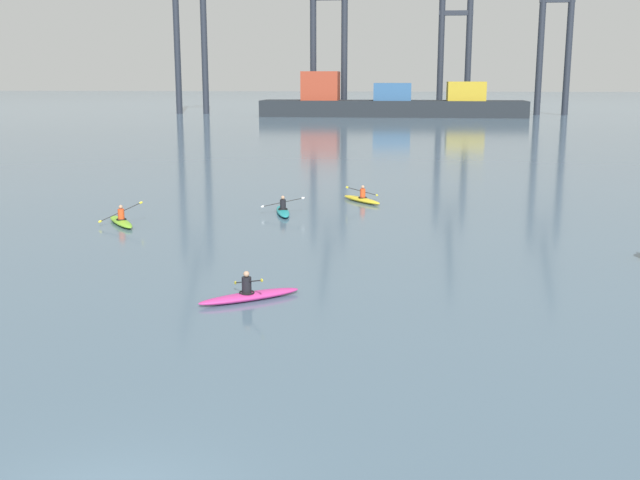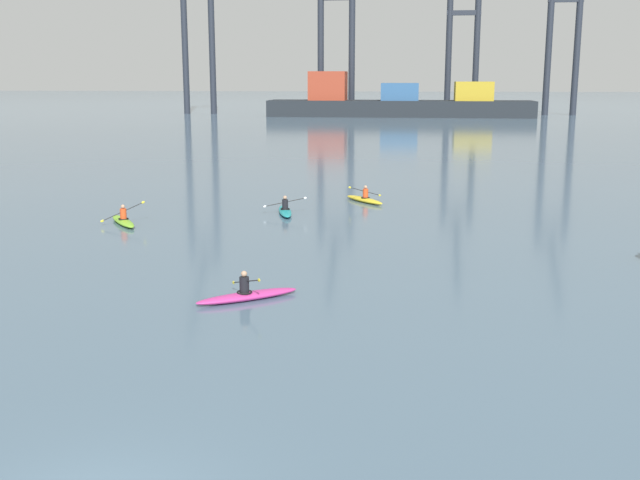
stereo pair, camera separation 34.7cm
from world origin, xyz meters
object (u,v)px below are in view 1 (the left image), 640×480
(container_barge, at_px, (389,103))
(kayak_magenta, at_px, (249,295))
(gantry_crane_west_mid, at_px, (329,22))
(kayak_teal, at_px, (283,211))
(gantry_crane_east, at_px, (557,22))
(gantry_crane_west, at_px, (189,8))
(kayak_lime, at_px, (121,221))
(kayak_yellow, at_px, (362,199))
(gantry_crane_east_mid, at_px, (456,29))

(container_barge, distance_m, kayak_magenta, 117.65)
(gantry_crane_west_mid, height_order, kayak_magenta, gantry_crane_west_mid)
(kayak_teal, bearing_deg, gantry_crane_west_mid, 94.49)
(container_barge, relative_size, kayak_magenta, 15.23)
(gantry_crane_west_mid, relative_size, gantry_crane_east, 1.01)
(container_barge, bearing_deg, kayak_teal, -91.78)
(gantry_crane_west, bearing_deg, gantry_crane_east, 1.74)
(kayak_lime, distance_m, kayak_magenta, 14.54)
(gantry_crane_west, relative_size, kayak_yellow, 14.04)
(gantry_crane_east_mid, distance_m, kayak_yellow, 113.23)
(container_barge, distance_m, gantry_crane_east, 34.62)
(gantry_crane_east, height_order, kayak_yellow, gantry_crane_east)
(container_barge, xyz_separation_m, kayak_magenta, (-1.76, -117.62, -2.25))
(gantry_crane_east_mid, xyz_separation_m, kayak_magenta, (-13.97, -131.22, -15.84))
(gantry_crane_west_mid, relative_size, gantry_crane_east_mid, 1.03)
(gantry_crane_west, bearing_deg, kayak_lime, -75.99)
(gantry_crane_east_mid, relative_size, kayak_lime, 10.76)
(gantry_crane_east, relative_size, kayak_teal, 9.96)
(kayak_magenta, bearing_deg, container_barge, 89.14)
(gantry_crane_west_mid, xyz_separation_m, kayak_teal, (8.61, -109.57, -17.03))
(kayak_teal, relative_size, kayak_magenta, 1.11)
(kayak_yellow, bearing_deg, gantry_crane_east, 74.51)
(gantry_crane_west, relative_size, gantry_crane_west_mid, 1.24)
(gantry_crane_west, relative_size, gantry_crane_east_mid, 1.27)
(kayak_lime, height_order, kayak_teal, kayak_lime)
(gantry_crane_east, distance_m, kayak_magenta, 131.43)
(gantry_crane_west, distance_m, kayak_teal, 116.13)
(gantry_crane_east, bearing_deg, gantry_crane_west_mid, -178.11)
(gantry_crane_west, height_order, kayak_teal, gantry_crane_west)
(container_barge, xyz_separation_m, gantry_crane_east, (30.19, 8.76, 14.50))
(kayak_lime, height_order, kayak_magenta, kayak_lime)
(container_barge, distance_m, gantry_crane_west_mid, 20.28)
(gantry_crane_west, xyz_separation_m, kayak_teal, (35.26, -108.87, -19.75))
(gantry_crane_east_mid, bearing_deg, gantry_crane_east, -15.08)
(gantry_crane_west, xyz_separation_m, gantry_crane_east_mid, (50.64, 6.93, -3.91))
(container_barge, height_order, gantry_crane_west, gantry_crane_west)
(kayak_yellow, bearing_deg, container_barge, 90.36)
(gantry_crane_east, xyz_separation_m, kayak_magenta, (-31.95, -126.38, -16.75))
(gantry_crane_west, distance_m, gantry_crane_east_mid, 51.26)
(gantry_crane_east_mid, height_order, kayak_lime, gantry_crane_east_mid)
(gantry_crane_east_mid, relative_size, kayak_yellow, 11.03)
(gantry_crane_west_mid, relative_size, kayak_yellow, 11.32)
(kayak_teal, height_order, kayak_yellow, kayak_yellow)
(kayak_lime, relative_size, kayak_yellow, 1.03)
(gantry_crane_west_mid, xyz_separation_m, kayak_yellow, (12.40, -105.29, -17.03))
(gantry_crane_west, xyz_separation_m, kayak_yellow, (39.05, -104.59, -19.75))
(container_barge, distance_m, kayak_teal, 102.27)
(gantry_crane_west_mid, bearing_deg, kayak_magenta, -85.42)
(gantry_crane_west, relative_size, kayak_magenta, 13.78)
(gantry_crane_west, relative_size, kayak_teal, 12.45)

